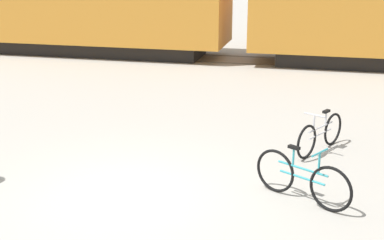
# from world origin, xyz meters

# --- Properties ---
(ground_plane) EXTENTS (80.00, 80.00, 0.00)m
(ground_plane) POSITION_xyz_m (0.00, 0.00, 0.00)
(ground_plane) COLOR #A8A399
(rail_near) EXTENTS (37.76, 0.07, 0.01)m
(rail_near) POSITION_xyz_m (0.00, 11.56, 0.01)
(rail_near) COLOR #4C4238
(rail_near) RESTS_ON ground_plane
(rail_far) EXTENTS (37.76, 0.07, 0.01)m
(rail_far) POSITION_xyz_m (0.00, 12.99, 0.01)
(rail_far) COLOR #4C4238
(rail_far) RESTS_ON ground_plane
(bicycle_teal) EXTENTS (1.60, 0.96, 0.95)m
(bicycle_teal) POSITION_xyz_m (2.88, 0.45, 0.40)
(bicycle_teal) COLOR black
(bicycle_teal) RESTS_ON ground_plane
(bicycle_silver) EXTENTS (0.89, 1.58, 0.87)m
(bicycle_silver) POSITION_xyz_m (3.15, 2.89, 0.37)
(bicycle_silver) COLOR black
(bicycle_silver) RESTS_ON ground_plane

